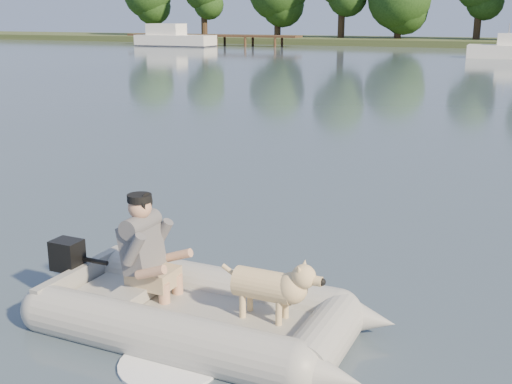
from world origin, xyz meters
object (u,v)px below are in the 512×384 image
at_px(man, 143,244).
at_px(dog, 264,290).
at_px(dock, 211,40).
at_px(cabin_cruiser, 175,35).
at_px(dinghy, 201,274).
at_px(motorboat, 511,42).

bearing_deg(man, dog, 0.00).
distance_m(dock, man, 58.02).
bearing_deg(cabin_cruiser, man, -59.09).
bearing_deg(dog, cabin_cruiser, 122.51).
distance_m(dock, dog, 58.63).
distance_m(dock, dinghy, 58.38).
relative_size(dog, motorboat, 0.15).
distance_m(dock, motorboat, 28.92).
xyz_separation_m(dog, motorboat, (0.19, 42.99, 0.62)).
height_order(dock, dinghy, dinghy).
height_order(dock, cabin_cruiser, cabin_cruiser).
height_order(dinghy, cabin_cruiser, cabin_cruiser).
bearing_deg(dinghy, dog, 4.57).
relative_size(dock, dinghy, 4.24).
xyz_separation_m(dog, cabin_cruiser, (-29.76, 49.18, 0.55)).
bearing_deg(cabin_cruiser, motorboat, -10.87).
distance_m(dock, cabin_cruiser, 3.68).
bearing_deg(motorboat, dinghy, -92.45).
height_order(dinghy, motorboat, motorboat).
relative_size(dock, man, 17.56).
bearing_deg(cabin_cruiser, dock, 48.61).
bearing_deg(motorboat, dock, 160.71).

